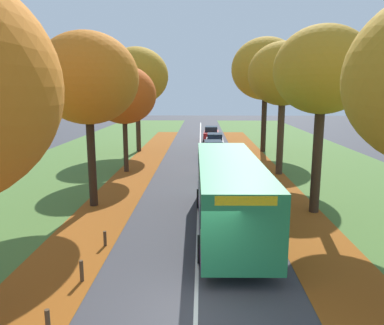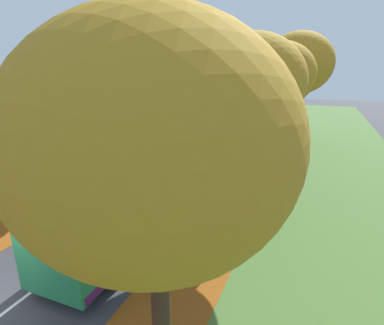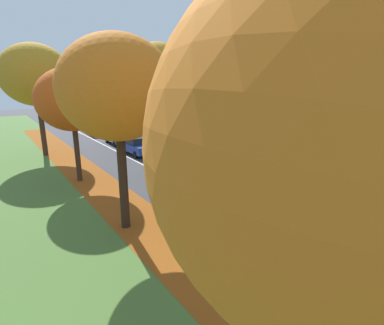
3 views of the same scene
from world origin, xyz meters
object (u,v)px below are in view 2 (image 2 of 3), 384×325
Objects in this scene: tree_left_near at (64,85)px; car_green_lead at (206,163)px; tree_right_near at (251,84)px; tree_right_far at (298,64)px; tree_right_mid at (279,75)px; bus at (138,199)px; tree_left_mid at (142,92)px; bollard_fourth at (29,226)px; tree_left_far at (182,71)px; car_red_fourth_in_line at (259,121)px; tree_right_nearest at (155,145)px; car_blue_following at (231,141)px; car_grey_third_in_line at (248,131)px.

tree_left_near is 10.43m from car_green_lead.
tree_right_near is 0.82× the size of tree_right_far.
bus is at bearing -111.89° from tree_right_mid.
tree_left_mid is 14.38m from bollard_fourth.
car_green_lead is at bearing -58.31° from tree_left_far.
tree_left_near is 0.99× the size of tree_right_near.
car_red_fourth_in_line is (4.82, 31.10, 0.52)m from bollard_fourth.
tree_right_near is 18.37m from tree_right_far.
tree_right_near reaches higher than car_red_fourth_in_line.
bus is at bearing 21.90° from bollard_fourth.
tree_right_near reaches higher than car_green_lead.
tree_right_mid is (-0.26, 17.04, 0.83)m from tree_right_nearest.
tree_right_mid is at bearing -2.85° from tree_left_mid.
tree_left_near is 8.26m from tree_left_mid.
tree_left_mid is 0.87× the size of tree_right_near.
tree_left_mid reaches higher than car_red_fourth_in_line.
car_red_fourth_in_line is (0.16, 12.98, 0.00)m from car_blue_following.
tree_left_far reaches higher than car_red_fourth_in_line.
car_red_fourth_in_line is at bearing 81.20° from bollard_fourth.
tree_left_far is (-0.57, 17.51, 0.77)m from tree_left_near.
tree_left_near is 1.14× the size of tree_left_mid.
car_red_fourth_in_line is at bearing 69.58° from tree_left_mid.
bus is at bearing -90.01° from car_red_fourth_in_line.
bus is (-4.34, -10.80, -5.18)m from tree_right_mid.
car_grey_third_in_line is (0.31, 5.56, 0.00)m from car_blue_following.
tree_left_far is 15.21m from tree_right_mid.
bus is 8.96m from car_green_lead.
car_blue_following is (-0.15, 16.18, -0.89)m from bus.
tree_right_nearest is at bearing -66.21° from tree_left_far.
tree_left_near is 2.03× the size of car_grey_third_in_line.
car_green_lead is 7.27m from car_blue_following.
tree_right_near is 9.81m from car_green_lead.
tree_right_mid reaches higher than bus.
bollard_fourth is 24.20m from car_grey_third_in_line.
tree_right_near is 2.07× the size of car_green_lead.
bollard_fourth is at bearing -98.80° from car_red_fourth_in_line.
tree_right_near is (11.58, -18.26, -0.46)m from tree_left_far.
tree_right_nearest is (11.23, -17.59, 0.55)m from tree_left_mid.
tree_left_far is 2.33× the size of car_green_lead.
tree_right_mid is 15.42× the size of bollard_fourth.
tree_left_mid is 1.77× the size of car_red_fourth_in_line.
tree_right_near is at bearing 91.77° from tree_right_nearest.
bus reaches higher than car_green_lead.
tree_right_far reaches higher than car_blue_following.
bus reaches higher than bollard_fourth.
car_blue_following is (-4.94, -4.52, -6.96)m from tree_right_far.
tree_right_mid is (11.59, -9.84, -0.26)m from tree_left_far.
tree_right_far is (0.46, 9.91, 0.89)m from tree_right_mid.
car_green_lead is at bearing -88.97° from car_blue_following.
tree_left_near is 21.04m from tree_right_far.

